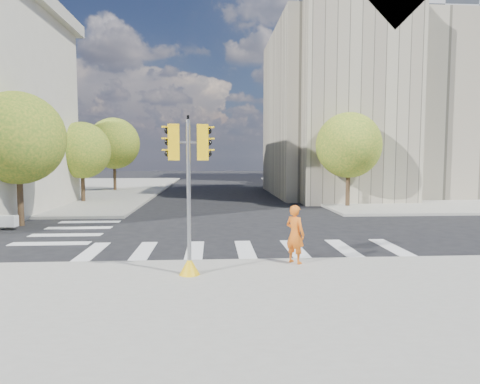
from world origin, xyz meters
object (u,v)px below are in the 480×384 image
object	(u,v)px
lamp_near	(338,139)
traffic_signal	(189,209)
lamp_far	(300,145)
photographer	(295,234)

from	to	relation	value
lamp_near	traffic_signal	world-z (taller)	lamp_near
lamp_near	lamp_far	world-z (taller)	same
lamp_far	traffic_signal	xyz separation A→B (m)	(-9.89, -33.67, -2.63)
lamp_far	photographer	world-z (taller)	lamp_far
lamp_far	photographer	size ratio (longest dim) A/B	4.61
lamp_far	photographer	xyz separation A→B (m)	(-6.80, -32.60, -3.55)
lamp_near	lamp_far	xyz separation A→B (m)	(0.00, 14.00, 0.00)
lamp_near	traffic_signal	distance (m)	22.18
lamp_near	traffic_signal	xyz separation A→B (m)	(-9.89, -19.67, -2.63)
traffic_signal	lamp_near	bearing A→B (deg)	60.04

